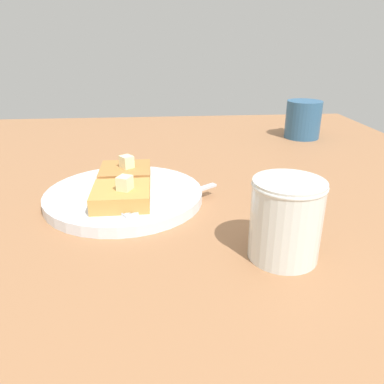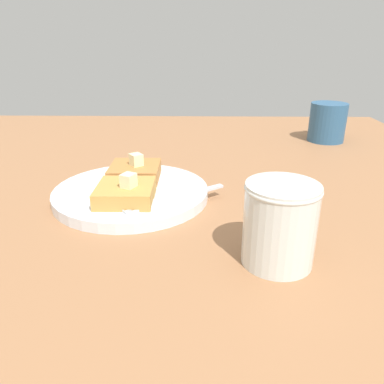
# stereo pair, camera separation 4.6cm
# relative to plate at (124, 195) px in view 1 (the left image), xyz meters

# --- Properties ---
(table_surface) EXTENTS (1.17, 1.17, 0.02)m
(table_surface) POSITION_rel_plate_xyz_m (0.03, -0.03, -0.02)
(table_surface) COLOR #9C6A45
(table_surface) RESTS_ON ground
(plate) EXTENTS (0.23, 0.23, 0.02)m
(plate) POSITION_rel_plate_xyz_m (0.00, 0.00, 0.00)
(plate) COLOR white
(plate) RESTS_ON table_surface
(toast_slice_left) EXTENTS (0.08, 0.08, 0.02)m
(toast_slice_left) POSITION_rel_plate_xyz_m (-0.04, -0.00, 0.02)
(toast_slice_left) COLOR #C38E45
(toast_slice_left) RESTS_ON plate
(toast_slice_middle) EXTENTS (0.08, 0.08, 0.02)m
(toast_slice_middle) POSITION_rel_plate_xyz_m (0.04, 0.00, 0.02)
(toast_slice_middle) COLOR #B8783C
(toast_slice_middle) RESTS_ON plate
(butter_pat_primary) EXTENTS (0.02, 0.02, 0.02)m
(butter_pat_primary) POSITION_rel_plate_xyz_m (-0.05, -0.01, 0.04)
(butter_pat_primary) COLOR #F4E7B6
(butter_pat_primary) RESTS_ON toast_slice_left
(butter_pat_secondary) EXTENTS (0.02, 0.02, 0.02)m
(butter_pat_secondary) POSITION_rel_plate_xyz_m (0.04, -0.00, 0.04)
(butter_pat_secondary) COLOR beige
(butter_pat_secondary) RESTS_ON toast_slice_middle
(fork) EXTENTS (0.10, 0.14, 0.00)m
(fork) POSITION_rel_plate_xyz_m (-0.04, -0.06, 0.01)
(fork) COLOR silver
(fork) RESTS_ON plate
(syrup_jar) EXTENTS (0.08, 0.08, 0.09)m
(syrup_jar) POSITION_rel_plate_xyz_m (-0.17, -0.18, 0.03)
(syrup_jar) COLOR #5C270B
(syrup_jar) RESTS_ON table_surface
(coffee_mug) EXTENTS (0.11, 0.08, 0.09)m
(coffee_mug) POSITION_rel_plate_xyz_m (0.34, -0.39, 0.03)
(coffee_mug) COLOR #2E5A82
(coffee_mug) RESTS_ON table_surface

